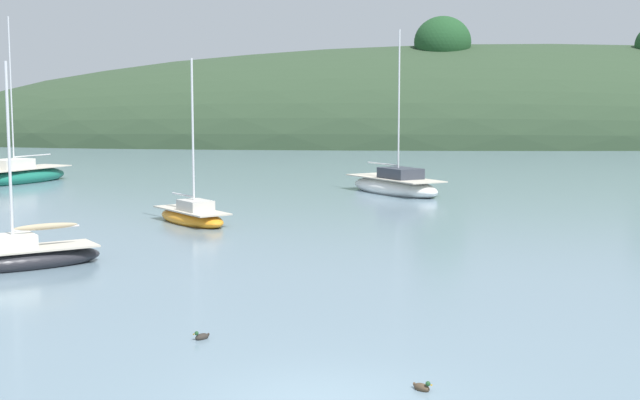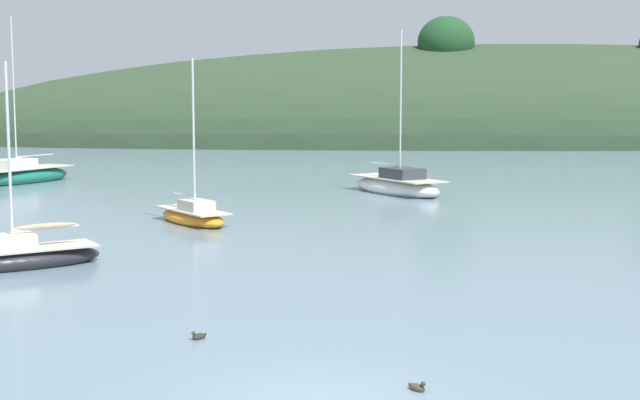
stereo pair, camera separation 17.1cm
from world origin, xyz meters
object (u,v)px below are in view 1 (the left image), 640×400
Objects in this scene: sailboat_cream_ketch at (395,186)px; duck_trailing at (202,337)px; sailboat_orange_cutter at (193,216)px; sailboat_blue_center at (21,257)px; duck_lone_left at (423,387)px; sailboat_grey_yawl at (19,175)px.

sailboat_cream_ketch reaches higher than duck_trailing.
sailboat_blue_center is at bearing -111.69° from sailboat_orange_cutter.
sailboat_blue_center is 17.38× the size of duck_lone_left.
duck_lone_left is at bearing -37.38° from duck_trailing.
duck_trailing is at bearing -50.55° from sailboat_blue_center.
sailboat_grey_yawl reaches higher than sailboat_blue_center.
sailboat_orange_cutter reaches higher than sailboat_blue_center.
sailboat_orange_cutter is 18.12m from duck_trailing.
duck_lone_left is at bearing -71.26° from sailboat_orange_cutter.
duck_lone_left is at bearing -62.21° from sailboat_grey_yawl.
sailboat_orange_cutter is 19.00× the size of duck_trailing.
sailboat_orange_cutter is at bearing -53.26° from sailboat_grey_yawl.
sailboat_orange_cutter is at bearing -128.74° from sailboat_cream_ketch.
sailboat_grey_yawl is (-9.69, 27.93, 0.12)m from sailboat_blue_center.
sailboat_grey_yawl reaches higher than sailboat_cream_ketch.
sailboat_cream_ketch is at bearing 51.26° from sailboat_orange_cutter.
sailboat_blue_center is at bearing 133.96° from duck_lone_left.
sailboat_grey_yawl is 22.68m from sailboat_orange_cutter.
sailboat_orange_cutter is (3.88, 9.75, -0.01)m from sailboat_blue_center.
sailboat_cream_ketch is at bearing -15.16° from sailboat_grey_yawl.
sailboat_orange_cutter is (-9.56, -11.91, -0.12)m from sailboat_cream_ketch.
sailboat_grey_yawl is 1.50× the size of sailboat_orange_cutter.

